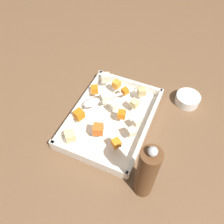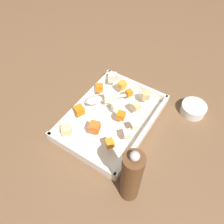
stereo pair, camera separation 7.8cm
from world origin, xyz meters
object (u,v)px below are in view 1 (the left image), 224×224
(baking_dish, at_px, (112,120))
(serving_spoon, at_px, (95,101))
(pepper_mill, at_px, (146,173))
(small_prep_bowl, at_px, (188,99))

(baking_dish, distance_m, serving_spoon, 0.09)
(baking_dish, xyz_separation_m, serving_spoon, (-0.02, -0.08, 0.04))
(serving_spoon, bearing_deg, pepper_mill, -87.37)
(serving_spoon, distance_m, small_prep_bowl, 0.36)
(pepper_mill, bearing_deg, small_prep_bowl, 172.92)
(pepper_mill, distance_m, small_prep_bowl, 0.40)
(baking_dish, bearing_deg, pepper_mill, 43.88)
(baking_dish, distance_m, pepper_mill, 0.28)
(pepper_mill, height_order, small_prep_bowl, pepper_mill)
(baking_dish, relative_size, serving_spoon, 2.19)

